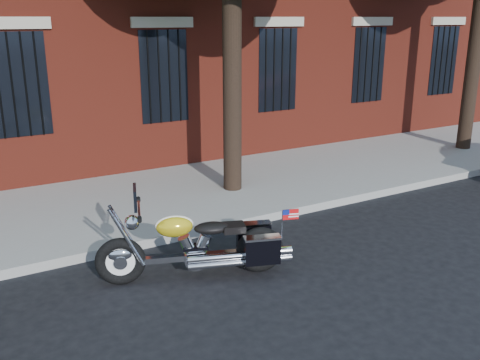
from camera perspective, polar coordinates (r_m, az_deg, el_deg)
ground at (r=8.29m, az=6.13°, el=-7.72°), size 120.00×120.00×0.00m
curb at (r=9.32m, az=1.13°, el=-4.27°), size 40.00×0.16×0.15m
sidewalk at (r=10.87m, az=-4.02°, el=-1.16°), size 40.00×3.60×0.15m
motorcycle at (r=7.34m, az=-4.11°, el=-7.11°), size 2.49×1.34×1.36m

